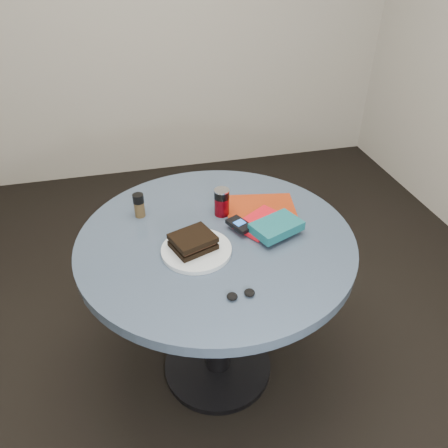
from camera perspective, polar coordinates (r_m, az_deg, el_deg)
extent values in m
plane|color=black|center=(2.11, -0.83, -18.17)|extent=(4.00, 4.00, 0.00)
cylinder|color=black|center=(2.10, -0.84, -17.92)|extent=(0.48, 0.48, 0.03)
cylinder|color=black|center=(1.82, -0.93, -11.23)|extent=(0.11, 0.11, 0.68)
cylinder|color=#354357|center=(1.58, -1.06, -2.22)|extent=(1.00, 1.00, 0.04)
cylinder|color=silver|center=(1.50, -3.62, -3.43)|extent=(0.28, 0.28, 0.02)
cube|color=black|center=(1.49, -4.06, -2.75)|extent=(0.17, 0.16, 0.02)
cube|color=black|center=(1.49, -4.08, -2.30)|extent=(0.15, 0.14, 0.01)
cube|color=black|center=(1.48, -4.10, -1.84)|extent=(0.17, 0.16, 0.02)
cylinder|color=#5A040D|center=(1.67, -0.30, 2.36)|extent=(0.06, 0.06, 0.07)
cylinder|color=black|center=(1.64, -0.30, 3.88)|extent=(0.06, 0.06, 0.03)
cylinder|color=silver|center=(1.63, -0.31, 4.41)|extent=(0.06, 0.06, 0.01)
cylinder|color=#48381E|center=(1.69, -10.97, 1.93)|extent=(0.05, 0.05, 0.06)
cylinder|color=black|center=(1.67, -11.15, 3.29)|extent=(0.05, 0.05, 0.03)
cube|color=#942B0D|center=(1.73, 4.82, 2.12)|extent=(0.30, 0.24, 0.00)
cube|color=red|center=(1.63, 4.89, 0.19)|extent=(0.23, 0.21, 0.02)
cube|color=#13535C|center=(1.57, 6.86, -0.36)|extent=(0.20, 0.17, 0.03)
cube|color=black|center=(1.58, 2.04, -0.09)|extent=(0.09, 0.11, 0.02)
cube|color=#2255AB|center=(1.58, 2.05, 0.18)|extent=(0.05, 0.04, 0.00)
ellipsoid|color=black|center=(1.33, 1.08, -9.44)|extent=(0.04, 0.04, 0.02)
ellipsoid|color=black|center=(1.34, 3.34, -8.95)|extent=(0.04, 0.04, 0.02)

